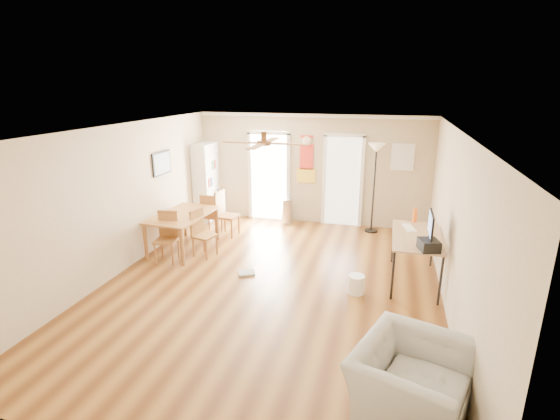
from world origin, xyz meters
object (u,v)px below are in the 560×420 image
(armchair, at_px, (410,383))
(computer_desk, at_px, (414,259))
(wastebasket_a, at_px, (356,284))
(dining_chair_near, at_px, (166,238))
(printer, at_px, (429,245))
(dining_table, at_px, (184,232))
(trash_can, at_px, (287,211))
(dining_chair_right_b, at_px, (205,233))
(dining_chair_far, at_px, (212,214))
(torchiere_lamp, at_px, (374,189))
(bookshelf, at_px, (207,182))
(dining_chair_right_a, at_px, (228,214))

(armchair, bearing_deg, computer_desk, 16.70)
(wastebasket_a, bearing_deg, dining_chair_near, 174.49)
(printer, relative_size, armchair, 0.27)
(dining_table, relative_size, wastebasket_a, 4.96)
(dining_table, distance_m, computer_desk, 4.47)
(computer_desk, bearing_deg, printer, -77.28)
(trash_can, distance_m, printer, 4.32)
(dining_table, xyz_separation_m, computer_desk, (4.46, -0.27, 0.04))
(dining_chair_right_b, relative_size, dining_chair_far, 1.01)
(dining_table, bearing_deg, dining_chair_right_b, -17.79)
(computer_desk, relative_size, armchair, 1.33)
(trash_can, bearing_deg, torchiere_lamp, -1.86)
(computer_desk, height_order, wastebasket_a, computer_desk)
(dining_chair_right_b, distance_m, dining_chair_near, 0.73)
(printer, bearing_deg, computer_desk, 87.12)
(bookshelf, distance_m, dining_chair_right_a, 1.45)
(bookshelf, xyz_separation_m, dining_chair_near, (0.35, -2.65, -0.47))
(dining_table, xyz_separation_m, trash_can, (1.62, 2.17, -0.08))
(dining_table, height_order, printer, printer)
(dining_chair_far, bearing_deg, computer_desk, 164.55)
(printer, distance_m, wastebasket_a, 1.29)
(dining_table, xyz_separation_m, dining_chair_right_b, (0.55, -0.18, 0.08))
(bookshelf, bearing_deg, dining_table, -88.05)
(bookshelf, relative_size, torchiere_lamp, 0.94)
(dining_chair_right_b, height_order, wastebasket_a, dining_chair_right_b)
(dining_chair_right_a, height_order, trash_can, dining_chair_right_a)
(bookshelf, bearing_deg, dining_chair_far, -69.70)
(dining_chair_near, height_order, torchiere_lamp, torchiere_lamp)
(dining_table, height_order, wastebasket_a, dining_table)
(trash_can, bearing_deg, armchair, -64.46)
(trash_can, xyz_separation_m, armchair, (2.68, -5.60, 0.08))
(computer_desk, bearing_deg, dining_chair_right_b, 178.57)
(printer, distance_m, armchair, 2.61)
(dining_chair_right_a, height_order, printer, printer)
(armchair, bearing_deg, trash_can, 45.15)
(bookshelf, relative_size, dining_chair_near, 1.99)
(dining_chair_near, distance_m, wastebasket_a, 3.63)
(dining_chair_far, distance_m, wastebasket_a, 3.98)
(printer, bearing_deg, wastebasket_a, 168.01)
(bookshelf, distance_m, dining_table, 2.15)
(dining_chair_right_a, height_order, computer_desk, dining_chair_right_a)
(dining_table, bearing_deg, bookshelf, 100.87)
(dining_chair_right_a, relative_size, computer_desk, 0.64)
(wastebasket_a, bearing_deg, dining_chair_right_a, 146.52)
(dining_chair_right_a, bearing_deg, wastebasket_a, -117.37)
(dining_chair_far, xyz_separation_m, torchiere_lamp, (3.48, 1.04, 0.55))
(trash_can, height_order, wastebasket_a, trash_can)
(trash_can, xyz_separation_m, wastebasket_a, (1.93, -3.13, -0.15))
(dining_chair_right_a, height_order, wastebasket_a, dining_chair_right_a)
(dining_chair_far, bearing_deg, printer, 158.06)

